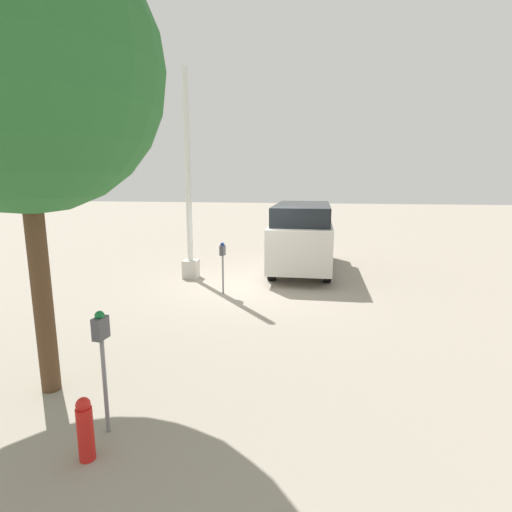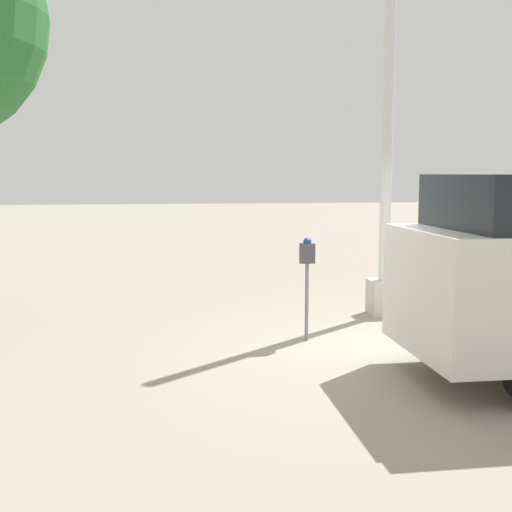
# 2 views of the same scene
# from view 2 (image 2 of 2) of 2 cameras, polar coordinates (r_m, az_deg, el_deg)

# --- Properties ---
(ground_plane) EXTENTS (80.00, 80.00, 0.00)m
(ground_plane) POSITION_cam_2_polar(r_m,az_deg,el_deg) (8.18, 10.59, -8.42)
(ground_plane) COLOR gray
(parking_meter_near) EXTENTS (0.21, 0.13, 1.37)m
(parking_meter_near) POSITION_cam_2_polar(r_m,az_deg,el_deg) (8.43, 4.56, -0.80)
(parking_meter_near) COLOR gray
(parking_meter_near) RESTS_ON ground
(lamp_post) EXTENTS (0.44, 0.44, 6.08)m
(lamp_post) POSITION_cam_2_polar(r_m,az_deg,el_deg) (10.11, 11.49, 6.68)
(lamp_post) COLOR beige
(lamp_post) RESTS_ON ground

